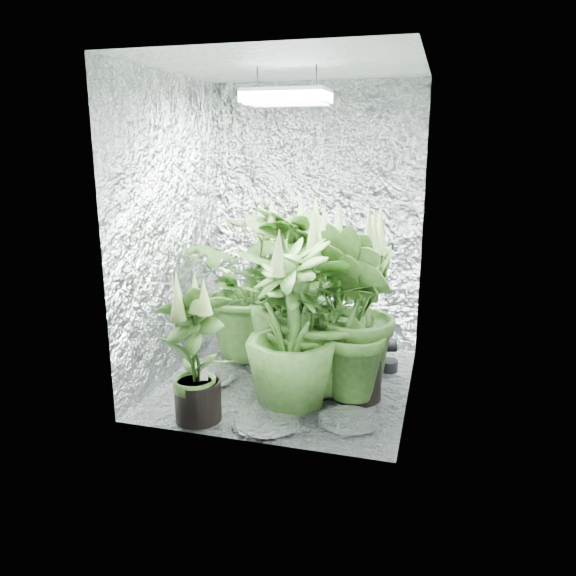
# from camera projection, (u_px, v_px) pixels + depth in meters

# --- Properties ---
(ground) EXTENTS (1.60, 1.60, 0.00)m
(ground) POSITION_uv_depth(u_px,v_px,m) (287.00, 382.00, 3.78)
(ground) COLOR silver
(ground) RESTS_ON ground
(walls) EXTENTS (1.62, 1.62, 2.00)m
(walls) POSITION_uv_depth(u_px,v_px,m) (287.00, 235.00, 3.53)
(walls) COLOR silver
(walls) RESTS_ON ground
(ceiling) EXTENTS (1.60, 1.60, 0.01)m
(ceiling) POSITION_uv_depth(u_px,v_px,m) (286.00, 65.00, 3.28)
(ceiling) COLOR silver
(ceiling) RESTS_ON walls
(grow_lamp) EXTENTS (0.50, 0.30, 0.22)m
(grow_lamp) POSITION_uv_depth(u_px,v_px,m) (286.00, 97.00, 3.32)
(grow_lamp) COLOR gray
(grow_lamp) RESTS_ON ceiling
(plant_a) EXTENTS (1.10, 1.10, 1.17)m
(plant_a) POSITION_uv_depth(u_px,v_px,m) (256.00, 286.00, 4.07)
(plant_a) COLOR black
(plant_a) RESTS_ON ground
(plant_b) EXTENTS (0.51, 0.51, 0.84)m
(plant_b) POSITION_uv_depth(u_px,v_px,m) (291.00, 310.00, 4.09)
(plant_b) COLOR black
(plant_b) RESTS_ON ground
(plant_c) EXTENTS (0.66, 0.66, 1.01)m
(plant_c) POSITION_uv_depth(u_px,v_px,m) (334.00, 313.00, 3.76)
(plant_c) COLOR black
(plant_c) RESTS_ON ground
(plant_d) EXTENTS (0.82, 0.82, 1.23)m
(plant_d) POSITION_uv_depth(u_px,v_px,m) (294.00, 293.00, 3.80)
(plant_d) COLOR black
(plant_d) RESTS_ON ground
(plant_e) EXTENTS (1.33, 1.33, 1.20)m
(plant_e) POSITION_uv_depth(u_px,v_px,m) (315.00, 307.00, 3.50)
(plant_e) COLOR black
(plant_e) RESTS_ON ground
(plant_f) EXTENTS (0.58, 0.58, 0.90)m
(plant_f) POSITION_uv_depth(u_px,v_px,m) (196.00, 355.00, 3.17)
(plant_f) COLOR black
(plant_f) RESTS_ON ground
(plant_g) EXTENTS (0.78, 0.78, 1.20)m
(plant_g) POSITION_uv_depth(u_px,v_px,m) (359.00, 313.00, 3.41)
(plant_g) COLOR black
(plant_g) RESTS_ON ground
(plant_h) EXTENTS (0.79, 0.79, 1.09)m
(plant_h) POSITION_uv_depth(u_px,v_px,m) (292.00, 327.00, 3.31)
(plant_h) COLOR black
(plant_h) RESTS_ON ground
(circulation_fan) EXTENTS (0.16, 0.29, 0.34)m
(circulation_fan) POSITION_uv_depth(u_px,v_px,m) (385.00, 351.00, 3.93)
(circulation_fan) COLOR black
(circulation_fan) RESTS_ON ground
(plant_label) EXTENTS (0.05, 0.03, 0.07)m
(plant_label) POSITION_uv_depth(u_px,v_px,m) (204.00, 374.00, 3.15)
(plant_label) COLOR white
(plant_label) RESTS_ON plant_f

